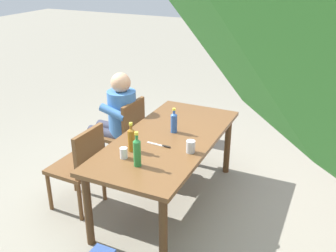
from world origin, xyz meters
The scene contains 12 objects.
ground_plane centered at (0.00, 0.00, 0.00)m, with size 24.00×24.00×0.00m, color gray.
dining_table centered at (0.00, 0.00, 0.66)m, with size 1.86×0.87×0.74m.
chair_near_left centered at (-0.41, -0.73, 0.49)m, with size 0.46×0.46×0.87m.
chair_near_right centered at (0.42, -0.73, 0.49)m, with size 0.46×0.46×0.87m.
person_in_white_shirt centered at (-0.42, -0.84, 0.66)m, with size 0.47×0.61×1.18m.
bottle_blue centered at (-0.14, 0.00, 0.85)m, with size 0.06×0.06×0.25m.
bottle_amber centered at (0.38, -0.18, 0.86)m, with size 0.06×0.06×0.27m.
bottle_green centered at (0.60, 0.00, 0.87)m, with size 0.06×0.06×0.31m.
cup_steel centered at (0.19, 0.31, 0.80)m, with size 0.08×0.08×0.11m, color #B2B7BC.
cup_glass centered at (0.53, -0.17, 0.79)m, with size 0.07×0.07×0.09m, color silver.
table_knife centered at (0.19, 0.01, 0.75)m, with size 0.04×0.24×0.01m.
backpack_by_far_side centered at (-1.50, -0.35, 0.21)m, with size 0.30×0.24×0.43m.
Camera 1 is at (3.01, 1.41, 2.34)m, focal length 41.21 mm.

